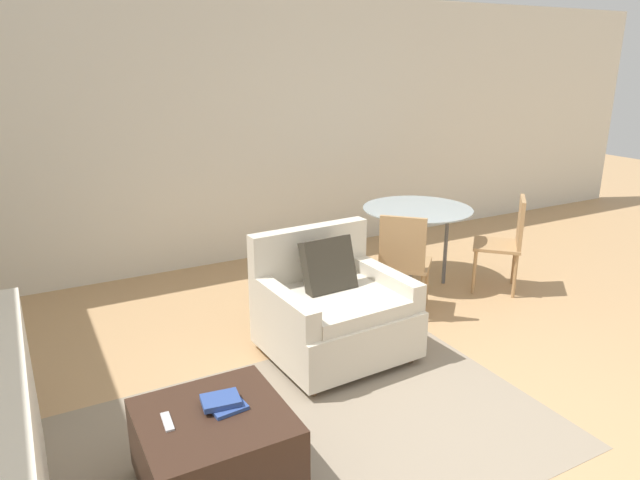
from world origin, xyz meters
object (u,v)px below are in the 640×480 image
(dining_chair_near_right, at_px, (507,238))
(dining_chair_near_left, at_px, (403,258))
(dining_table, at_px, (417,217))
(armchair, at_px, (333,310))
(tv_remote_primary, at_px, (167,422))
(book_stack, at_px, (223,402))
(ottoman, at_px, (215,448))

(dining_chair_near_right, bearing_deg, dining_chair_near_left, 180.00)
(dining_table, bearing_deg, armchair, -148.28)
(tv_remote_primary, relative_size, dining_chair_near_left, 0.18)
(armchair, bearing_deg, tv_remote_primary, -147.83)
(book_stack, bearing_deg, dining_chair_near_right, 20.58)
(ottoman, xyz_separation_m, dining_table, (2.66, 1.83, 0.41))
(armchair, xyz_separation_m, ottoman, (-1.22, -0.94, -0.11))
(book_stack, bearing_deg, tv_remote_primary, 179.57)
(dining_chair_near_left, bearing_deg, ottoman, -149.05)
(book_stack, bearing_deg, ottoman, -149.09)
(ottoman, relative_size, book_stack, 3.27)
(dining_table, relative_size, dining_chair_near_left, 1.16)
(ottoman, bearing_deg, dining_table, 34.58)
(dining_table, bearing_deg, tv_remote_primary, -148.06)
(book_stack, distance_m, dining_chair_near_left, 2.33)
(tv_remote_primary, bearing_deg, dining_chair_near_right, 19.01)
(book_stack, height_order, dining_chair_near_left, dining_chair_near_left)
(armchair, distance_m, ottoman, 1.54)
(dining_table, height_order, dining_chair_near_left, dining_chair_near_left)
(book_stack, relative_size, dining_chair_near_right, 0.24)
(ottoman, bearing_deg, armchair, 37.73)
(ottoman, height_order, dining_chair_near_left, dining_chair_near_left)
(ottoman, bearing_deg, dining_chair_near_left, 30.95)
(dining_chair_near_right, bearing_deg, armchair, -171.75)
(dining_table, bearing_deg, dining_chair_near_right, -45.00)
(book_stack, xyz_separation_m, dining_chair_near_right, (3.19, 1.20, 0.06))
(book_stack, height_order, tv_remote_primary, book_stack)
(ottoman, height_order, book_stack, book_stack)
(dining_chair_near_left, bearing_deg, book_stack, -149.05)
(ottoman, xyz_separation_m, dining_chair_near_right, (3.26, 1.24, 0.28))
(book_stack, distance_m, dining_chair_near_right, 3.41)
(armchair, height_order, book_stack, armchair)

